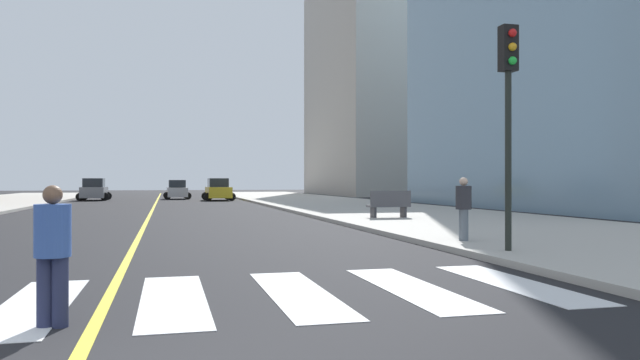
% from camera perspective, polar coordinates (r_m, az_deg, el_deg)
% --- Properties ---
extents(sidewalk_kerb_east, '(10.00, 120.00, 0.15)m').
position_cam_1_polar(sidewalk_kerb_east, '(27.34, 10.46, -3.44)').
color(sidewalk_kerb_east, '#B2ADA3').
rests_on(sidewalk_kerb_east, ground).
extents(crosswalk_paint, '(13.50, 4.00, 0.01)m').
position_cam_1_polar(crosswalk_paint, '(9.00, -19.47, -10.76)').
color(crosswalk_paint, silver).
rests_on(crosswalk_paint, ground).
extents(lane_divider_paint, '(0.16, 80.00, 0.01)m').
position_cam_1_polar(lane_divider_paint, '(44.84, -15.24, -2.22)').
color(lane_divider_paint, yellow).
rests_on(lane_divider_paint, ground).
extents(parking_garage_concrete, '(18.00, 24.00, 26.95)m').
position_cam_1_polar(parking_garage_concrete, '(76.91, 7.13, 8.73)').
color(parking_garage_concrete, '#B2ADA3').
rests_on(parking_garage_concrete, ground).
extents(car_yellow_nearest, '(2.72, 4.30, 1.91)m').
position_cam_1_polar(car_yellow_nearest, '(52.91, -9.55, -0.94)').
color(car_yellow_nearest, gold).
rests_on(car_yellow_nearest, ground).
extents(car_gray_second, '(2.67, 4.27, 1.90)m').
position_cam_1_polar(car_gray_second, '(55.76, -20.47, -0.89)').
color(car_gray_second, slate).
rests_on(car_gray_second, ground).
extents(car_silver_third, '(2.52, 3.98, 1.76)m').
position_cam_1_polar(car_silver_third, '(57.62, -13.29, -0.94)').
color(car_silver_third, '#B7B7BC').
rests_on(car_silver_third, ground).
extents(traffic_light_near_corner, '(0.36, 0.41, 4.92)m').
position_cam_1_polar(traffic_light_near_corner, '(13.99, 17.31, 7.85)').
color(traffic_light_near_corner, black).
rests_on(traffic_light_near_corner, sidewalk_kerb_east).
extents(park_bench, '(1.82, 0.63, 1.12)m').
position_cam_1_polar(park_bench, '(25.40, 6.53, -2.31)').
color(park_bench, '#47474C').
rests_on(park_bench, sidewalk_kerb_east).
extents(pedestrian_crossing, '(0.40, 0.40, 1.62)m').
position_cam_1_polar(pedestrian_crossing, '(7.61, -23.84, -5.95)').
color(pedestrian_crossing, '#232847').
rests_on(pedestrian_crossing, ground).
extents(pedestrian_waiting_east, '(0.40, 0.40, 1.62)m').
position_cam_1_polar(pedestrian_waiting_east, '(15.91, 13.35, -2.37)').
color(pedestrian_waiting_east, slate).
rests_on(pedestrian_waiting_east, sidewalk_kerb_east).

